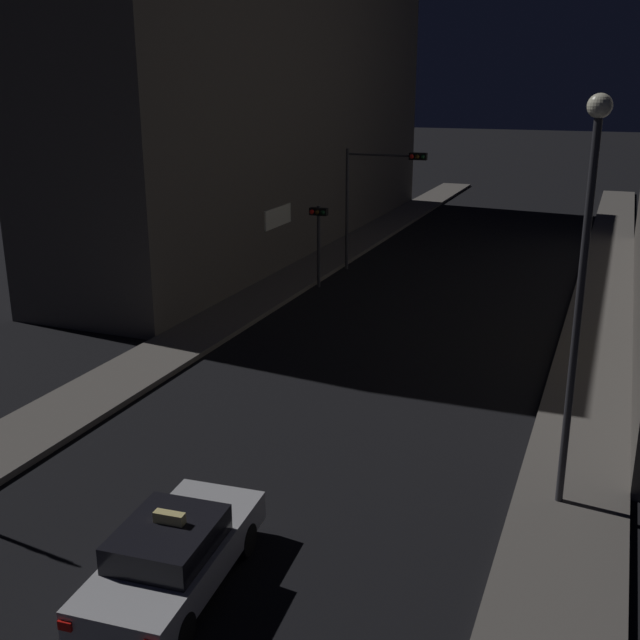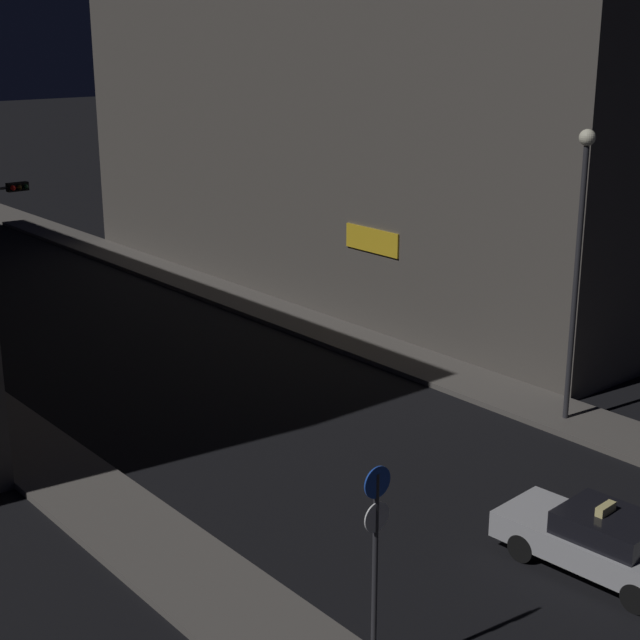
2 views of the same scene
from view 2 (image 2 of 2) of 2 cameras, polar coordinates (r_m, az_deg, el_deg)
The scene contains 5 objects.
sidewalk_right at distance 42.64m, azimuth -5.75°, elevation 1.58°, with size 2.39×67.72×0.18m, color #5B5651.
building_facade_right at distance 43.41m, azimuth 2.86°, elevation 15.45°, with size 10.57×30.62×20.43m.
taxi at distance 22.08m, azimuth 16.16°, elevation -12.39°, with size 2.14×4.57×1.62m.
sign_pole_left at distance 17.15m, azimuth 3.28°, elevation -13.44°, with size 0.58×0.10×4.06m.
street_lamp_near_block at distance 28.19m, azimuth 15.01°, elevation 4.59°, with size 0.46×0.46×8.45m.
Camera 2 is at (-16.17, -2.35, 11.28)m, focal length 54.41 mm.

